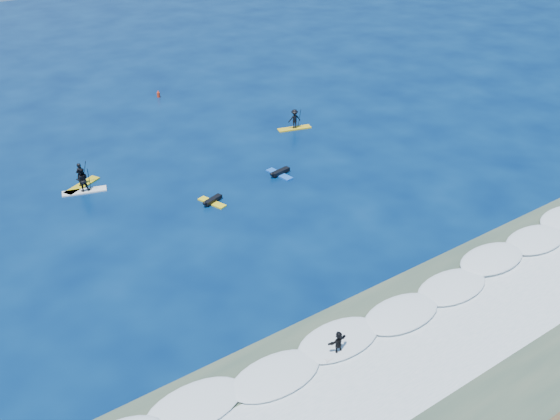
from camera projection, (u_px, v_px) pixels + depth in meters
ground at (276, 236)px, 39.99m from camera, size 160.00×160.00×0.00m
shallow_water at (441, 366)px, 30.13m from camera, size 90.00×13.00×0.01m
breaking_wave at (384, 321)px, 32.95m from camera, size 40.00×6.00×0.30m
whitewater at (426, 354)px, 30.84m from camera, size 34.00×5.00×0.02m
sup_paddler_left at (80, 178)px, 45.40m from camera, size 3.06×2.10×2.14m
sup_paddler_center at (83, 182)px, 44.58m from camera, size 3.19×1.67×2.18m
sup_paddler_right at (295, 120)px, 54.36m from camera, size 3.06×1.52×2.09m
prone_paddler_near at (212, 201)px, 43.53m from camera, size 1.73×2.28×0.46m
prone_paddler_far at (280, 173)px, 47.20m from camera, size 1.87×2.42×0.49m
wave_surfer at (338, 343)px, 30.36m from camera, size 1.84×0.57×1.32m
marker_buoy at (158, 94)px, 61.32m from camera, size 0.31×0.31×0.74m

